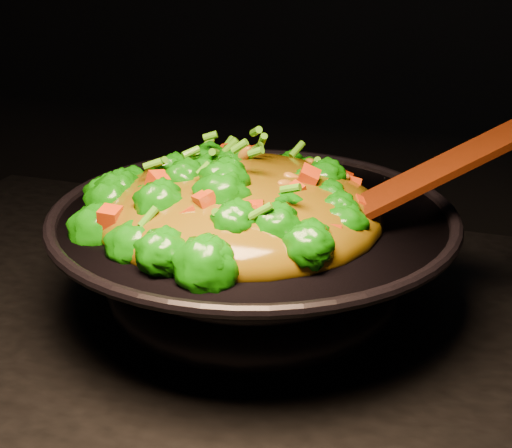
% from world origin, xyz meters
% --- Properties ---
extents(wok, '(0.55, 0.55, 0.12)m').
position_xyz_m(wok, '(-0.03, 0.12, 0.96)').
color(wok, black).
rests_on(wok, stovetop).
extents(stir_fry, '(0.39, 0.39, 0.11)m').
position_xyz_m(stir_fry, '(-0.04, 0.10, 1.08)').
color(stir_fry, '#116707').
rests_on(stir_fry, wok).
extents(spatula, '(0.27, 0.20, 0.12)m').
position_xyz_m(spatula, '(0.14, 0.14, 1.08)').
color(spatula, black).
rests_on(spatula, wok).
extents(back_pot, '(0.27, 0.27, 0.12)m').
position_xyz_m(back_pot, '(-0.08, 0.21, 0.96)').
color(back_pot, black).
rests_on(back_pot, stovetop).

